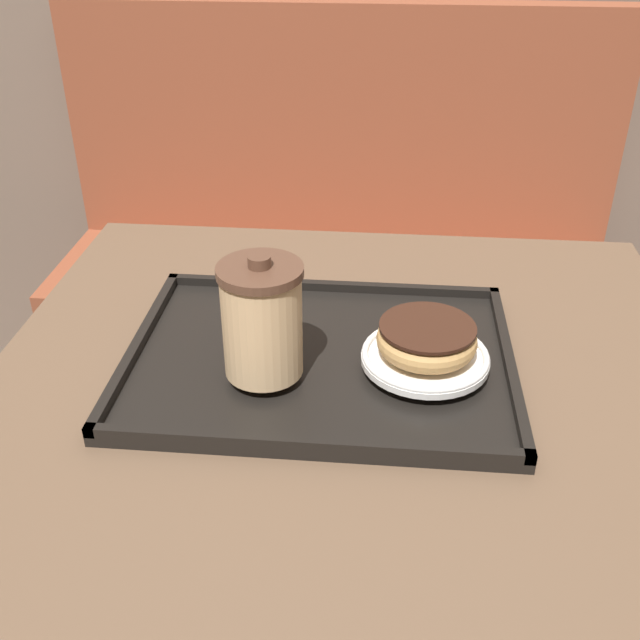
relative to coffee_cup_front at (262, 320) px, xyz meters
name	(u,v)px	position (x,y,z in m)	size (l,w,h in m)	color
booth_bench	(335,307)	(0.02, 0.89, -0.50)	(1.29, 0.44, 1.00)	brown
cafe_table	(345,488)	(0.10, 0.03, -0.27)	(0.88, 0.84, 0.72)	brown
serving_tray	(320,360)	(0.06, 0.05, -0.08)	(0.47, 0.35, 0.02)	black
coffee_cup_front	(262,320)	(0.00, 0.00, 0.00)	(0.10, 0.10, 0.15)	#E0B784
plate_with_chocolate_donut	(425,357)	(0.19, 0.03, -0.06)	(0.15, 0.15, 0.01)	white
donut_chocolate_glazed	(427,339)	(0.19, 0.03, -0.04)	(0.12, 0.12, 0.04)	tan
spoon	(238,325)	(-0.05, 0.09, -0.06)	(0.05, 0.15, 0.01)	silver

